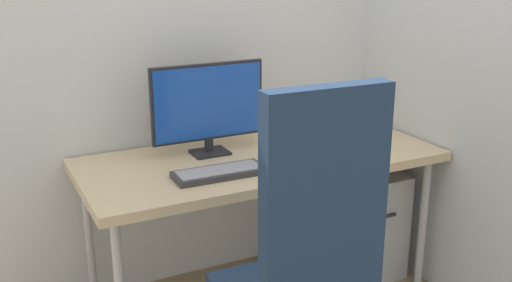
{
  "coord_description": "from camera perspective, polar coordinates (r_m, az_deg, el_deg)",
  "views": [
    {
      "loc": [
        -1.21,
        -2.37,
        1.66
      ],
      "look_at": [
        -0.06,
        -0.07,
        0.84
      ],
      "focal_mm": 42.21,
      "sensor_mm": 36.0,
      "label": 1
    }
  ],
  "objects": [
    {
      "name": "wall_back",
      "position": [
        3.03,
        -2.99,
        12.66
      ],
      "size": [
        2.83,
        0.04,
        2.8
      ],
      "primitive_type": "cube",
      "color": "silver",
      "rests_on": "ground_plane"
    },
    {
      "name": "office_chair",
      "position": [
        2.07,
        4.55,
        -11.8
      ],
      "size": [
        0.61,
        0.63,
        1.29
      ],
      "color": "black",
      "rests_on": "ground_plane"
    },
    {
      "name": "filing_cabinet",
      "position": [
        3.28,
        8.65,
        -7.43
      ],
      "size": [
        0.46,
        0.49,
        0.57
      ],
      "color": "#B2B5BA",
      "rests_on": "ground_plane"
    },
    {
      "name": "keyboard",
      "position": [
        2.56,
        -3.49,
        -3.01
      ],
      "size": [
        0.4,
        0.16,
        0.03
      ],
      "color": "#333338",
      "rests_on": "desk"
    },
    {
      "name": "wall_side_right",
      "position": [
        3.04,
        17.02,
        11.96
      ],
      "size": [
        0.04,
        1.88,
        2.8
      ],
      "primitive_type": "cube",
      "color": "silver",
      "rests_on": "ground_plane"
    },
    {
      "name": "monitor",
      "position": [
        2.79,
        -4.57,
        3.45
      ],
      "size": [
        0.55,
        0.13,
        0.43
      ],
      "color": "black",
      "rests_on": "desk"
    },
    {
      "name": "notebook",
      "position": [
        2.88,
        9.65,
        -0.91
      ],
      "size": [
        0.17,
        0.18,
        0.02
      ],
      "primitive_type": "cube",
      "rotation": [
        0.0,
        0.0,
        -0.05
      ],
      "color": "#B23333",
      "rests_on": "desk"
    },
    {
      "name": "desk",
      "position": [
        2.83,
        0.44,
        -2.3
      ],
      "size": [
        1.67,
        0.73,
        0.74
      ],
      "color": "#D1B78C",
      "rests_on": "ground_plane"
    },
    {
      "name": "mouse",
      "position": [
        2.75,
        2.14,
        -1.46
      ],
      "size": [
        0.09,
        0.11,
        0.03
      ],
      "primitive_type": "ellipsoid",
      "rotation": [
        0.0,
        0.0,
        -0.33
      ],
      "color": "#333338",
      "rests_on": "desk"
    },
    {
      "name": "pen_holder",
      "position": [
        3.25,
        5.93,
        2.09
      ],
      "size": [
        0.08,
        0.08,
        0.17
      ],
      "color": "#9EA0A5",
      "rests_on": "desk"
    }
  ]
}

